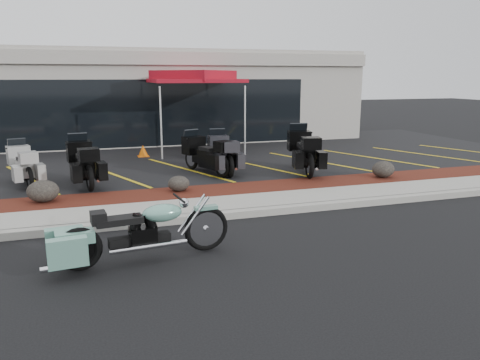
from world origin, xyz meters
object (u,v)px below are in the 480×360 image
object	(u,v)px
touring_white	(18,159)
popup_canopy	(194,78)
hero_cruiser	(206,222)
traffic_cone	(143,151)

from	to	relation	value
touring_white	popup_canopy	xyz separation A→B (m)	(5.68, 3.61, 2.13)
popup_canopy	hero_cruiser	bearing A→B (deg)	-105.74
hero_cruiser	popup_canopy	size ratio (longest dim) A/B	0.85
touring_white	traffic_cone	world-z (taller)	touring_white
touring_white	traffic_cone	distance (m)	4.63
traffic_cone	popup_canopy	world-z (taller)	popup_canopy
traffic_cone	touring_white	bearing A→B (deg)	-141.89
hero_cruiser	traffic_cone	bearing A→B (deg)	83.83
traffic_cone	popup_canopy	xyz separation A→B (m)	(2.05, 0.76, 2.50)
hero_cruiser	popup_canopy	xyz separation A→B (m)	(2.01, 9.98, 2.34)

